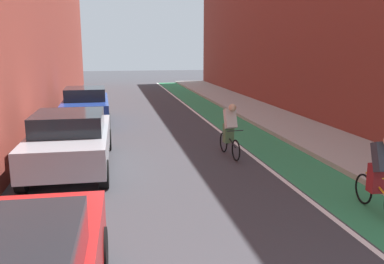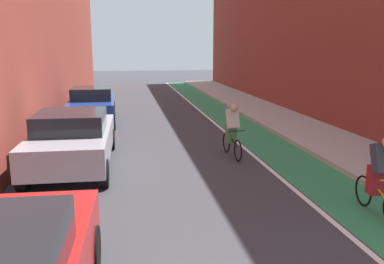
# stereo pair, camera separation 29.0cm
# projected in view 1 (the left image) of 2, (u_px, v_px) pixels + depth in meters

# --- Properties ---
(ground_plane) EXTENTS (83.58, 83.58, 0.00)m
(ground_plane) POSITION_uv_depth(u_px,v_px,m) (158.00, 127.00, 16.37)
(ground_plane) COLOR #38383D
(bike_lane_paint) EXTENTS (1.60, 37.99, 0.00)m
(bike_lane_paint) POSITION_uv_depth(u_px,v_px,m) (221.00, 117.00, 18.89)
(bike_lane_paint) COLOR #2D8451
(bike_lane_paint) RESTS_ON ground
(lane_divider_stripe) EXTENTS (0.12, 37.99, 0.00)m
(lane_divider_stripe) POSITION_uv_depth(u_px,v_px,m) (202.00, 117.00, 18.72)
(lane_divider_stripe) COLOR white
(lane_divider_stripe) RESTS_ON ground
(sidewalk_right) EXTENTS (2.62, 37.99, 0.14)m
(sidewalk_right) POSITION_uv_depth(u_px,v_px,m) (264.00, 114.00, 19.27)
(sidewalk_right) COLOR #A8A59E
(sidewalk_right) RESTS_ON ground
(building_facade_right) EXTENTS (2.40, 33.99, 10.79)m
(building_facade_right) POSITION_uv_depth(u_px,v_px,m) (300.00, 3.00, 20.57)
(building_facade_right) COLOR brown
(building_facade_right) RESTS_ON ground
(parked_sedan_silver) EXTENTS (2.06, 4.72, 1.53)m
(parked_sedan_silver) POSITION_uv_depth(u_px,v_px,m) (71.00, 139.00, 10.67)
(parked_sedan_silver) COLOR #9EA0A8
(parked_sedan_silver) RESTS_ON ground
(parked_sedan_blue) EXTENTS (1.98, 4.74, 1.53)m
(parked_sedan_blue) POSITION_uv_depth(u_px,v_px,m) (86.00, 105.00, 17.13)
(parked_sedan_blue) COLOR navy
(parked_sedan_blue) RESTS_ON ground
(cyclist_lead) EXTENTS (0.48, 1.68, 1.59)m
(cyclist_lead) POSITION_uv_depth(u_px,v_px,m) (380.00, 174.00, 7.71)
(cyclist_lead) COLOR black
(cyclist_lead) RESTS_ON ground
(cyclist_mid) EXTENTS (0.48, 1.67, 1.59)m
(cyclist_mid) POSITION_uv_depth(u_px,v_px,m) (230.00, 128.00, 11.87)
(cyclist_mid) COLOR black
(cyclist_mid) RESTS_ON ground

